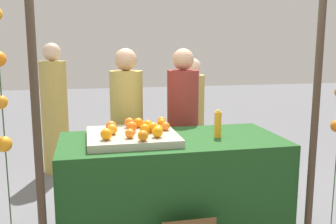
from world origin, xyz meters
TOP-DOWN VIEW (x-y plane):
  - stall_counter at (0.00, 0.00)m, footprint 1.87×0.89m
  - orange_tray at (-0.33, 0.01)m, footprint 0.73×0.69m
  - orange_0 at (-0.19, 0.10)m, footprint 0.09×0.09m
  - orange_1 at (-0.37, -0.16)m, footprint 0.08×0.08m
  - orange_2 at (-0.16, -0.18)m, footprint 0.09×0.09m
  - orange_3 at (-0.55, -0.18)m, footprint 0.09×0.09m
  - orange_4 at (-0.33, 0.05)m, footprint 0.09×0.09m
  - orange_5 at (-0.50, 0.10)m, footprint 0.09×0.09m
  - orange_6 at (-0.23, -0.04)m, footprint 0.08×0.08m
  - orange_7 at (-0.06, 0.14)m, footprint 0.08×0.08m
  - orange_8 at (-0.25, 0.21)m, footprint 0.09×0.09m
  - orange_9 at (-0.03, 0.27)m, footprint 0.08×0.08m
  - orange_10 at (-0.13, -0.07)m, footprint 0.07×0.07m
  - orange_11 at (-0.04, 0.05)m, footprint 0.07×0.07m
  - orange_12 at (-0.33, 0.23)m, footprint 0.09×0.09m
  - orange_13 at (-0.50, -0.01)m, footprint 0.09×0.09m
  - orange_14 at (-0.16, -0.00)m, footprint 0.09×0.09m
  - orange_15 at (-0.28, -0.27)m, footprint 0.08×0.08m
  - juice_bottle at (0.39, -0.04)m, footprint 0.06×0.06m
  - vendor_left at (-0.30, 0.73)m, footprint 0.33×0.33m
  - vendor_right at (0.29, 0.76)m, footprint 0.33×0.33m
  - crowd_person_0 at (0.57, 1.40)m, footprint 0.30×0.30m
  - crowd_person_1 at (-1.11, 2.03)m, footprint 0.34×0.34m
  - canopy_post_left at (-1.01, -0.49)m, footprint 0.06×0.06m
  - canopy_post_right at (1.01, -0.49)m, footprint 0.06×0.06m
  - garland_strand_left at (-1.21, -0.52)m, footprint 0.10×0.11m

SIDE VIEW (x-z plane):
  - stall_counter at x=0.00m, z-range 0.00..0.89m
  - crowd_person_0 at x=0.57m, z-range -0.05..1.46m
  - vendor_right at x=0.29m, z-range -0.06..1.58m
  - vendor_left at x=-0.30m, z-range -0.06..1.58m
  - crowd_person_1 at x=-1.11m, z-range -0.06..1.64m
  - orange_tray at x=-0.33m, z-range 0.89..0.95m
  - orange_11 at x=-0.04m, z-range 0.95..1.02m
  - orange_10 at x=-0.13m, z-range 0.95..1.03m
  - orange_1 at x=-0.37m, z-range 0.95..1.03m
  - orange_9 at x=-0.03m, z-range 0.95..1.03m
  - orange_15 at x=-0.28m, z-range 0.95..1.03m
  - orange_6 at x=-0.23m, z-range 0.95..1.03m
  - orange_7 at x=-0.06m, z-range 0.95..1.03m
  - orange_14 at x=-0.16m, z-range 0.95..1.04m
  - orange_13 at x=-0.50m, z-range 0.95..1.04m
  - orange_8 at x=-0.25m, z-range 0.95..1.04m
  - orange_0 at x=-0.19m, z-range 0.95..1.04m
  - orange_12 at x=-0.33m, z-range 0.95..1.04m
  - orange_2 at x=-0.16m, z-range 0.95..1.04m
  - orange_4 at x=-0.33m, z-range 0.95..1.04m
  - orange_5 at x=-0.50m, z-range 0.95..1.04m
  - orange_3 at x=-0.55m, z-range 0.95..1.04m
  - juice_bottle at x=0.39m, z-range 0.88..1.12m
  - canopy_post_left at x=-1.01m, z-range 0.00..2.11m
  - canopy_post_right at x=1.01m, z-range 0.00..2.11m
  - garland_strand_left at x=-1.21m, z-range 0.40..2.35m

